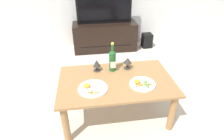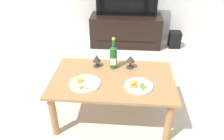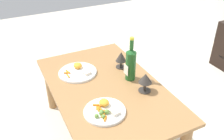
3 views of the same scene
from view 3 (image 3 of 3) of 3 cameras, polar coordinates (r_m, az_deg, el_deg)
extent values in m
plane|color=beige|center=(2.12, -1.20, -14.40)|extent=(6.40, 6.40, 0.00)
cube|color=#9E7042|center=(1.81, -1.36, -4.00)|extent=(1.21, 0.74, 0.03)
cylinder|color=#9E7042|center=(2.31, -13.98, -3.67)|extent=(0.07, 0.07, 0.46)
cylinder|color=#9E7042|center=(2.46, -0.08, -0.13)|extent=(0.07, 0.07, 0.46)
cylinder|color=#1E5923|center=(1.83, 4.27, 0.93)|extent=(0.08, 0.08, 0.22)
cone|color=#1E5923|center=(1.77, 4.43, 4.39)|extent=(0.08, 0.08, 0.03)
cylinder|color=#1E5923|center=(1.75, 4.50, 5.85)|extent=(0.03, 0.03, 0.07)
cylinder|color=yellow|center=(1.73, 4.56, 7.19)|extent=(0.03, 0.03, 0.02)
cube|color=silver|center=(1.82, 3.18, 0.05)|extent=(0.06, 0.00, 0.08)
cylinder|color=#38332D|center=(2.02, 2.03, 0.72)|extent=(0.08, 0.08, 0.01)
cylinder|color=#38332D|center=(2.01, 2.05, 1.44)|extent=(0.02, 0.02, 0.05)
cone|color=#38332D|center=(1.98, 2.08, 3.08)|extent=(0.09, 0.09, 0.08)
cylinder|color=#38332D|center=(1.77, 7.41, -4.64)|extent=(0.09, 0.09, 0.01)
cylinder|color=#38332D|center=(1.75, 7.49, -3.68)|extent=(0.02, 0.02, 0.07)
cone|color=#38332D|center=(1.71, 7.64, -1.85)|extent=(0.09, 0.09, 0.07)
cylinder|color=white|center=(1.96, -7.80, -0.57)|extent=(0.30, 0.30, 0.01)
torus|color=white|center=(1.96, -7.82, -0.38)|extent=(0.29, 0.29, 0.01)
ellipsoid|color=orange|center=(2.00, -7.82, 1.02)|extent=(0.07, 0.07, 0.04)
cube|color=beige|center=(1.93, -5.88, -0.56)|extent=(0.08, 0.07, 0.02)
cylinder|color=orange|center=(1.96, -10.06, -0.38)|extent=(0.05, 0.02, 0.01)
cylinder|color=orange|center=(1.95, -10.19, -0.63)|extent=(0.03, 0.05, 0.01)
cylinder|color=orange|center=(1.91, -9.99, -1.30)|extent=(0.05, 0.01, 0.01)
cylinder|color=white|center=(1.58, -1.65, -9.45)|extent=(0.27, 0.27, 0.01)
torus|color=white|center=(1.57, -1.65, -9.23)|extent=(0.26, 0.26, 0.01)
ellipsoid|color=orange|center=(1.61, -1.81, -7.44)|extent=(0.07, 0.06, 0.04)
cube|color=beige|center=(1.55, 0.65, -9.53)|extent=(0.06, 0.06, 0.02)
cylinder|color=orange|center=(1.52, -1.55, -11.00)|extent=(0.04, 0.04, 0.01)
cylinder|color=orange|center=(1.54, -2.00, -10.23)|extent=(0.03, 0.04, 0.01)
cylinder|color=orange|center=(1.56, -1.98, -9.62)|extent=(0.04, 0.04, 0.01)
cylinder|color=orange|center=(1.59, -2.93, -8.69)|extent=(0.04, 0.03, 0.01)
cylinder|color=orange|center=(1.59, -3.04, -8.52)|extent=(0.03, 0.04, 0.01)
cylinder|color=orange|center=(1.58, -3.20, -8.85)|extent=(0.04, 0.02, 0.01)
cylinder|color=orange|center=(1.61, -3.64, -7.94)|extent=(0.03, 0.04, 0.01)
sphere|color=olive|center=(1.54, -2.52, -9.78)|extent=(0.03, 0.03, 0.03)
sphere|color=olive|center=(1.52, -1.98, -10.53)|extent=(0.02, 0.02, 0.02)
sphere|color=olive|center=(1.55, -1.19, -9.48)|extent=(0.03, 0.03, 0.03)
sphere|color=olive|center=(1.52, -3.54, -10.40)|extent=(0.03, 0.03, 0.03)
sphere|color=olive|center=(1.55, -2.38, -9.53)|extent=(0.03, 0.03, 0.03)
camera|label=1|loc=(1.92, -63.40, 18.20)|focal=30.15mm
camera|label=2|loc=(1.71, -76.66, 14.45)|focal=35.37mm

